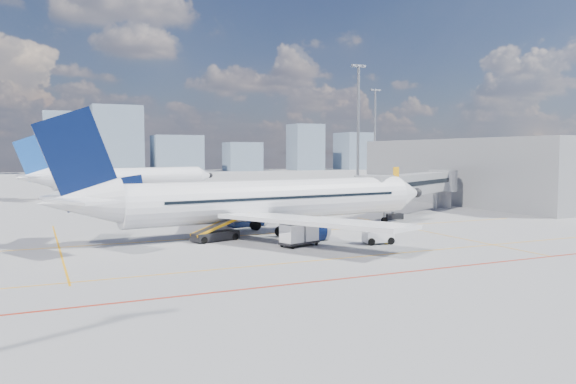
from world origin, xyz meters
The scene contains 13 objects.
ground centered at (0.00, 0.00, 0.00)m, with size 420.00×420.00×0.00m, color gray.
apron_markings centered at (-0.58, -3.91, 0.01)m, with size 90.00×35.12×0.01m.
jet_bridge centered at (23.51, 16.91, 3.74)m, with size 23.55×15.78×6.30m.
terminal_block centered at (39.95, 26.00, 5.00)m, with size 10.00×42.00×10.00m.
floodlight_mast_ne centered at (38.00, 55.00, 13.59)m, with size 3.20×0.61×25.45m.
floodlight_mast_far centered at (65.00, 90.00, 13.59)m, with size 3.20×0.61×25.45m.
distant_skyline centered at (-17.20, 190.00, 10.84)m, with size 260.23×15.45×27.51m.
main_aircraft centered at (-1.75, 8.25, 3.22)m, with size 40.93×35.62×11.97m.
second_aircraft centered at (-6.73, 63.73, 3.22)m, with size 37.09×31.76×11.05m.
baggage_tug centered at (5.16, -1.48, 0.83)m, with size 2.70×1.88×1.74m.
cargo_dolly centered at (-1.44, 0.29, 1.06)m, with size 3.83×2.58×1.93m.
belt_loader centered at (-6.91, 6.00, 0.65)m, with size 6.27×3.01×2.52m.
ramp_worker centered at (5.82, -1.97, 0.77)m, with size 0.56×0.37×1.54m, color yellow.
Camera 1 is at (-21.84, -42.13, 7.89)m, focal length 35.00 mm.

